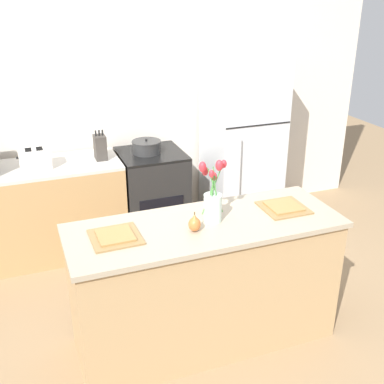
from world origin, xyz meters
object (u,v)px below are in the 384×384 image
pear_figurine (195,224)px  cooking_pot (146,147)px  flower_vase (213,200)px  plate_setting_right (284,207)px  toaster (35,159)px  refrigerator (242,138)px  plate_setting_left (115,236)px  stove_range (153,195)px  knife_block (100,147)px

pear_figurine → cooking_pot: size_ratio=0.48×
flower_vase → plate_setting_right: (0.53, -0.00, -0.14)m
cooking_pot → toaster: bearing=-177.0°
flower_vase → pear_figurine: size_ratio=3.33×
refrigerator → pear_figurine: refrigerator is taller
plate_setting_left → stove_range: bearing=66.5°
pear_figurine → plate_setting_right: (0.69, 0.09, -0.04)m
refrigerator → knife_block: size_ratio=6.77×
refrigerator → cooking_pot: size_ratio=6.77×
pear_figurine → plate_setting_right: size_ratio=0.43×
pear_figurine → stove_range: bearing=83.0°
flower_vase → toaster: flower_vase is taller
plate_setting_left → plate_setting_right: same height
plate_setting_right → knife_block: 1.84m
plate_setting_right → toaster: bearing=134.9°
refrigerator → pear_figurine: bearing=-124.7°
flower_vase → pear_figurine: bearing=-150.8°
plate_setting_right → refrigerator: bearing=73.7°
stove_range → toaster: 1.17m
stove_range → pear_figurine: bearing=-97.0°
refrigerator → plate_setting_right: refrigerator is taller
refrigerator → cooking_pot: refrigerator is taller
flower_vase → cooking_pot: size_ratio=1.61×
plate_setting_right → knife_block: size_ratio=1.12×
plate_setting_left → toaster: toaster is taller
stove_range → refrigerator: refrigerator is taller
refrigerator → plate_setting_left: 2.28m
refrigerator → flower_vase: (-1.00, -1.58, 0.15)m
stove_range → pear_figurine: pear_figurine is taller
stove_range → toaster: toaster is taller
plate_setting_left → knife_block: (0.21, 1.57, 0.06)m
pear_figurine → knife_block: 1.68m
flower_vase → pear_figurine: flower_vase is taller
plate_setting_left → cooking_pot: size_ratio=1.12×
refrigerator → pear_figurine: (-1.15, -1.67, 0.06)m
flower_vase → stove_range: bearing=88.3°
knife_block → toaster: bearing=-176.6°
knife_block → cooking_pot: bearing=2.5°
stove_range → knife_block: knife_block is taller
stove_range → cooking_pot: cooking_pot is taller
flower_vase → toaster: 1.83m
toaster → plate_setting_left: bearing=-76.9°
stove_range → plate_setting_left: size_ratio=2.90×
flower_vase → knife_block: flower_vase is taller
flower_vase → plate_setting_right: bearing=-0.1°
stove_range → toaster: size_ratio=3.14×
refrigerator → plate_setting_left: (-1.64, -1.58, 0.02)m
knife_block → refrigerator: bearing=0.5°
plate_setting_right → knife_block: bearing=121.5°
pear_figurine → refrigerator: bearing=55.3°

